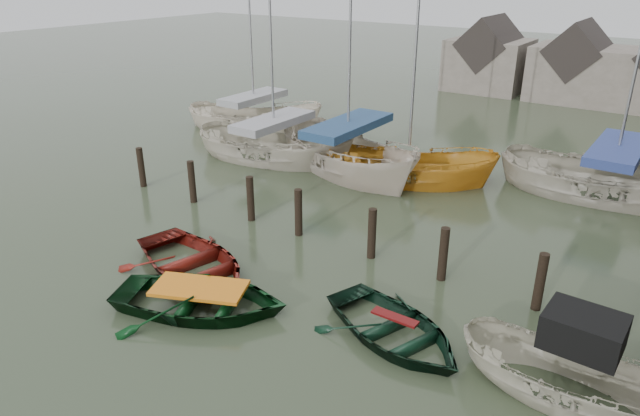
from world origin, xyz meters
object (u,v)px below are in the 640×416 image
Objects in this scene: sailboat_b at (347,168)px; sailboat_d at (609,196)px; rowboat_red at (194,273)px; sailboat_a at (275,158)px; sailboat_c at (407,180)px; sailboat_e at (255,127)px; rowboat_dkgreen at (393,338)px; rowboat_green at (202,310)px; motorboat at (568,393)px.

sailboat_b reaches higher than sailboat_d.
sailboat_a is (-4.00, 8.19, 0.06)m from rowboat_red.
sailboat_d is (6.28, 2.34, 0.05)m from sailboat_c.
sailboat_e is at bearing 93.73° from sailboat_b.
sailboat_c reaches higher than rowboat_dkgreen.
sailboat_a is 1.20× the size of sailboat_c.
sailboat_a is at bearing 6.17° from rowboat_green.
rowboat_green is 4.35m from rowboat_dkgreen.
sailboat_e is (-6.70, 2.43, 0.00)m from sailboat_b.
sailboat_d is at bearing -84.77° from sailboat_a.
rowboat_red is 13.62m from sailboat_e.
rowboat_dkgreen is 11.24m from sailboat_d.
sailboat_c is at bearing 105.10° from sailboat_d.
motorboat is at bearing -100.78° from rowboat_green.
rowboat_green is 0.40× the size of sailboat_c.
rowboat_dkgreen is 0.29× the size of sailboat_a.
sailboat_e is at bearing 85.49° from sailboat_d.
sailboat_e is (-9.07, 2.12, 0.05)m from sailboat_c.
motorboat reaches higher than rowboat_dkgreen.
sailboat_e is at bearing 48.20° from rowboat_red.
rowboat_green is 0.33× the size of sailboat_b.
sailboat_d is (11.66, 3.28, -0.00)m from sailboat_a.
rowboat_green is 7.69m from motorboat.
sailboat_e reaches higher than motorboat.
rowboat_dkgreen is 0.31× the size of sailboat_d.
sailboat_c is 6.70m from sailboat_d.
motorboat is (8.87, 0.67, 0.10)m from rowboat_red.
sailboat_b is (-9.85, 8.15, -0.05)m from motorboat.
rowboat_green is 0.96× the size of motorboat.
rowboat_red is 0.34× the size of sailboat_a.
sailboat_c is at bearing 45.27° from rowboat_dkgreen.
sailboat_b is at bearing 52.42° from motorboat.
sailboat_a is 5.47m from sailboat_c.
sailboat_c reaches higher than rowboat_green.
rowboat_red is at bearing 153.68° from sailboat_c.
rowboat_red is 8.90m from motorboat.
rowboat_green is at bearing -160.35° from sailboat_a.
sailboat_d is at bearing 8.40° from motorboat.
sailboat_a is at bearing 125.42° from sailboat_b.
sailboat_d is (8.64, 2.65, -0.00)m from sailboat_b.
rowboat_red is 8.88m from sailboat_b.
rowboat_green is 10.72m from sailboat_a.
rowboat_green is at bearing 148.09° from sailboat_d.
sailboat_b is (-2.36, 9.90, 0.06)m from rowboat_green.
sailboat_b is 1.07× the size of sailboat_d.
motorboat is 0.42× the size of sailboat_c.
sailboat_c is at bearing -23.97° from rowboat_green.
motorboat is at bearing -178.96° from sailboat_d.
sailboat_d is at bearing 8.83° from rowboat_dkgreen.
motorboat is 10.87m from sailboat_d.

